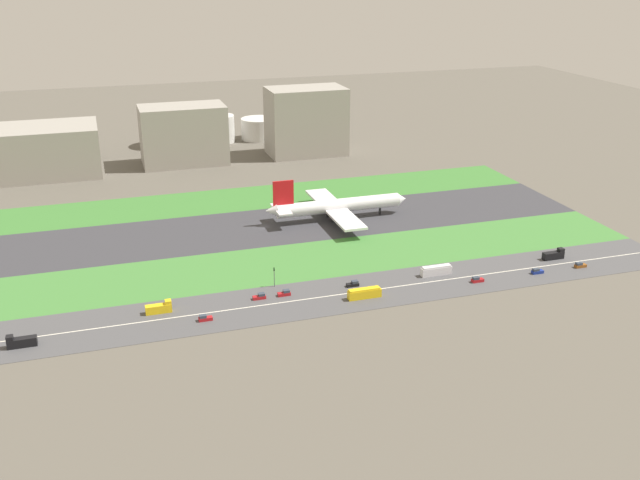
% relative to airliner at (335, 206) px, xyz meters
% --- Properties ---
extents(ground_plane, '(800.00, 800.00, 0.00)m').
position_rel_airliner_xyz_m(ground_plane, '(-32.02, -0.00, -6.23)').
color(ground_plane, '#5B564C').
extents(runway, '(280.00, 46.00, 0.10)m').
position_rel_airliner_xyz_m(runway, '(-32.02, -0.00, -6.18)').
color(runway, '#38383D').
rests_on(runway, ground_plane).
extents(grass_median_north, '(280.00, 36.00, 0.10)m').
position_rel_airliner_xyz_m(grass_median_north, '(-32.02, 41.00, -6.18)').
color(grass_median_north, '#3D7A33').
rests_on(grass_median_north, ground_plane).
extents(grass_median_south, '(280.00, 36.00, 0.10)m').
position_rel_airliner_xyz_m(grass_median_south, '(-32.02, -41.00, -6.18)').
color(grass_median_south, '#427F38').
rests_on(grass_median_south, ground_plane).
extents(highway, '(280.00, 28.00, 0.10)m').
position_rel_airliner_xyz_m(highway, '(-32.02, -73.00, -6.18)').
color(highway, '#4C4C4F').
rests_on(highway, ground_plane).
extents(highway_centerline, '(266.00, 0.50, 0.01)m').
position_rel_airliner_xyz_m(highway_centerline, '(-32.02, -73.00, -6.13)').
color(highway_centerline, silver).
rests_on(highway_centerline, highway).
extents(airliner, '(65.00, 56.00, 19.70)m').
position_rel_airliner_xyz_m(airliner, '(0.00, 0.00, 0.00)').
color(airliner, white).
rests_on(airliner, runway).
extents(car_3, '(4.40, 1.80, 2.00)m').
position_rel_airliner_xyz_m(car_3, '(26.83, -78.00, -5.31)').
color(car_3, '#B2191E').
rests_on(car_3, highway).
extents(car_0, '(4.40, 1.80, 2.00)m').
position_rel_airliner_xyz_m(car_0, '(-16.35, -68.00, -5.31)').
color(car_0, black).
rests_on(car_0, highway).
extents(car_4, '(4.40, 1.80, 2.00)m').
position_rel_airliner_xyz_m(car_4, '(-41.19, -68.00, -5.31)').
color(car_4, '#B2191E').
rests_on(car_4, highway).
extents(car_5, '(4.40, 1.80, 2.00)m').
position_rel_airliner_xyz_m(car_5, '(-49.85, -68.00, -5.31)').
color(car_5, '#B2191E').
rests_on(car_5, highway).
extents(car_1, '(4.40, 1.80, 2.00)m').
position_rel_airliner_xyz_m(car_1, '(-70.06, -78.00, -5.31)').
color(car_1, '#B2191E').
rests_on(car_1, highway).
extents(bus_1, '(11.60, 2.50, 3.50)m').
position_rel_airliner_xyz_m(bus_1, '(-15.98, -78.00, -4.41)').
color(bus_1, yellow).
rests_on(bus_1, highway).
extents(car_2, '(4.40, 1.80, 2.00)m').
position_rel_airliner_xyz_m(car_2, '(51.34, -78.00, -5.31)').
color(car_2, navy).
rests_on(car_2, highway).
extents(car_6, '(4.40, 1.80, 2.00)m').
position_rel_airliner_xyz_m(car_6, '(69.78, -78.00, -5.31)').
color(car_6, brown).
rests_on(car_6, highway).
extents(truck_1, '(8.40, 2.50, 4.00)m').
position_rel_airliner_xyz_m(truck_1, '(-83.15, -68.00, -4.56)').
color(truck_1, yellow).
rests_on(truck_1, highway).
extents(truck_0, '(8.40, 2.50, 4.00)m').
position_rel_airliner_xyz_m(truck_0, '(-124.42, -78.00, -4.56)').
color(truck_0, black).
rests_on(truck_0, highway).
extents(bus_0, '(11.60, 2.50, 3.50)m').
position_rel_airliner_xyz_m(bus_0, '(15.65, -68.00, -4.41)').
color(bus_0, silver).
rests_on(bus_0, highway).
extents(truck_2, '(8.40, 2.50, 4.00)m').
position_rel_airliner_xyz_m(truck_2, '(65.20, -68.00, -4.56)').
color(truck_2, black).
rests_on(truck_2, highway).
extents(traffic_light, '(0.36, 0.50, 7.20)m').
position_rel_airliner_xyz_m(traffic_light, '(-42.75, -60.01, -1.94)').
color(traffic_light, '#4C4C51').
rests_on(traffic_light, highway).
extents(terminal_building, '(53.40, 38.55, 25.89)m').
position_rel_airliner_xyz_m(terminal_building, '(-122.02, 114.00, 6.71)').
color(terminal_building, '#9E998E').
rests_on(terminal_building, ground_plane).
extents(hangar_building, '(46.38, 25.79, 32.48)m').
position_rel_airliner_xyz_m(hangar_building, '(-50.10, 114.00, 10.01)').
color(hangar_building, '#9E998E').
rests_on(hangar_building, ground_plane).
extents(office_tower, '(44.27, 26.68, 38.65)m').
position_rel_airliner_xyz_m(office_tower, '(20.85, 114.00, 13.09)').
color(office_tower, '#9E998E').
rests_on(office_tower, ground_plane).
extents(fuel_tank_west, '(24.18, 24.18, 14.73)m').
position_rel_airliner_xyz_m(fuel_tank_west, '(-56.89, 159.00, 1.14)').
color(fuel_tank_west, silver).
rests_on(fuel_tank_west, ground_plane).
extents(fuel_tank_centre, '(19.14, 19.14, 16.68)m').
position_rel_airliner_xyz_m(fuel_tank_centre, '(-22.54, 159.00, 2.11)').
color(fuel_tank_centre, silver).
rests_on(fuel_tank_centre, ground_plane).
extents(fuel_tank_east, '(22.44, 22.44, 13.23)m').
position_rel_airliner_xyz_m(fuel_tank_east, '(2.88, 159.00, 0.38)').
color(fuel_tank_east, silver).
rests_on(fuel_tank_east, ground_plane).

